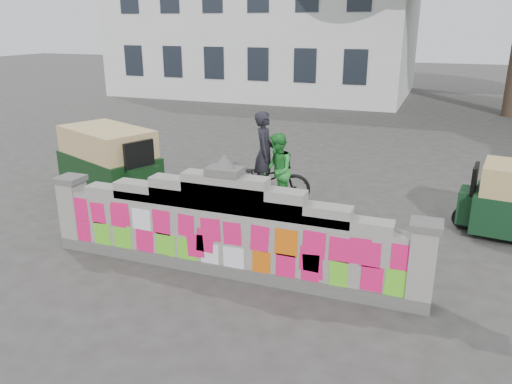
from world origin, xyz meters
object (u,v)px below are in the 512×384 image
rickshaw_left (111,161)px  cyclist_rider (264,164)px  cyclist_bike (264,180)px  pedestrian (277,171)px

rickshaw_left → cyclist_rider: bearing=35.0°
cyclist_bike → pedestrian: (0.35, -0.15, 0.29)m
cyclist_rider → pedestrian: size_ratio=1.11×
pedestrian → rickshaw_left: size_ratio=0.56×
cyclist_bike → rickshaw_left: bearing=86.6°
cyclist_bike → pedestrian: bearing=-129.0°
cyclist_bike → rickshaw_left: rickshaw_left is taller
cyclist_rider → pedestrian: bearing=-129.0°
cyclist_rider → cyclist_bike: bearing=-105.5°
cyclist_rider → pedestrian: cyclist_rider is taller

